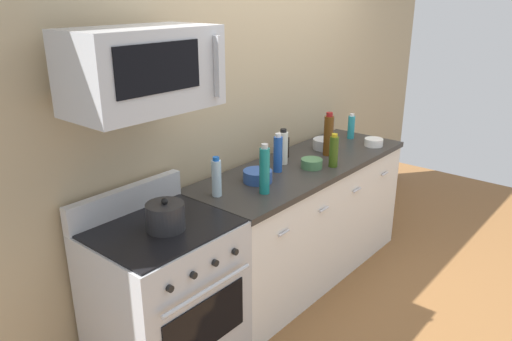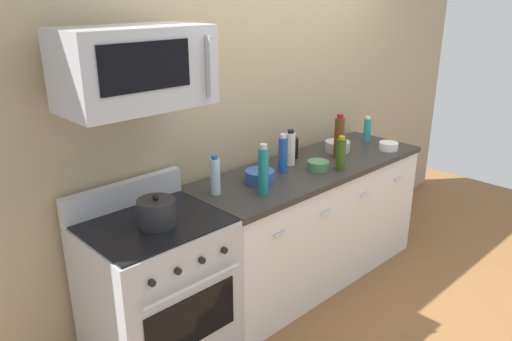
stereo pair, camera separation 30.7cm
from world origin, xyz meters
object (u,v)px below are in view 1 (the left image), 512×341
bottle_soy_sauce_dark (286,147)px  bottle_wine_amber (329,135)px  bowl_blue_mixing (258,176)px  bowl_green_glaze (312,163)px  range_oven (165,298)px  stockpot (166,216)px  bottle_water_clear (216,178)px  bowl_steel_prep (325,144)px  bottle_sparkling_teal (265,170)px  bottle_soda_blue (278,154)px  bottle_dish_soap (351,127)px  bottle_olive_oil (334,151)px  bowl_white_ceramic (374,142)px  microwave (143,69)px  bottle_vinegar_white (283,147)px

bottle_soy_sauce_dark → bottle_wine_amber: 0.34m
bottle_wine_amber → bowl_blue_mixing: (-0.78, 0.05, -0.12)m
bottle_soy_sauce_dark → bowl_green_glaze: (-0.07, -0.29, -0.05)m
range_oven → stockpot: size_ratio=5.23×
bottle_water_clear → bowl_steel_prep: size_ratio=1.28×
bottle_sparkling_teal → bottle_soda_blue: (0.36, 0.18, -0.02)m
bottle_dish_soap → bowl_blue_mixing: bearing=-178.0°
bottle_sparkling_teal → bowl_blue_mixing: 0.23m
bottle_dish_soap → bowl_steel_prep: (-0.39, 0.01, -0.06)m
bottle_olive_oil → bottle_dish_soap: bearing=20.5°
bowl_white_ceramic → stockpot: (-2.07, 0.13, 0.04)m
bowl_blue_mixing → bottle_water_clear: bearing=173.3°
bowl_green_glaze → bowl_blue_mixing: bearing=165.3°
bottle_soda_blue → bottle_sparkling_teal: bearing=-154.1°
bowl_steel_prep → bottle_water_clear: bearing=-179.4°
microwave → bottle_vinegar_white: (1.24, 0.07, -0.71)m
microwave → bottle_soy_sauce_dark: bearing=6.1°
bottle_wine_amber → bowl_white_ceramic: bottle_wine_amber is taller
bowl_blue_mixing → bottle_olive_oil: bearing=-21.1°
bottle_water_clear → stockpot: size_ratio=1.23×
bottle_water_clear → bowl_white_ceramic: (1.57, -0.25, -0.09)m
bowl_steel_prep → range_oven: bearing=-177.5°
bottle_soda_blue → bowl_green_glaze: size_ratio=1.79×
bottle_sparkling_teal → bowl_white_ceramic: 1.35m
range_oven → bowl_steel_prep: bearing=2.5°
bottle_soda_blue → stockpot: size_ratio=1.34×
range_oven → bowl_steel_prep: range_oven is taller
bottle_soy_sauce_dark → bowl_blue_mixing: size_ratio=0.87×
range_oven → stockpot: bearing=-90.0°
microwave → bowl_white_ceramic: (2.07, -0.23, -0.80)m
range_oven → microwave: bearing=89.7°
bowl_white_ceramic → bowl_blue_mixing: (-1.22, 0.21, 0.01)m
bottle_water_clear → bowl_white_ceramic: size_ratio=1.67×
bowl_white_ceramic → bowl_steel_prep: (-0.32, 0.26, 0.01)m
microwave → bottle_soda_blue: 1.29m
bottle_sparkling_teal → stockpot: 0.73m
microwave → bottle_wine_amber: microwave is taller
bottle_olive_oil → bottle_soy_sauce_dark: bearing=96.9°
range_oven → bottle_olive_oil: size_ratio=4.40×
bottle_olive_oil → bottle_vinegar_white: bottle_vinegar_white is taller
bottle_wine_amber → bottle_water_clear: (-1.12, 0.09, -0.04)m
bottle_soy_sauce_dark → bowl_green_glaze: bearing=-104.4°
range_oven → stockpot: stockpot is taller
bowl_white_ceramic → bowl_steel_prep: size_ratio=0.77×
microwave → bottle_olive_oil: 1.61m
bottle_wine_amber → bottle_vinegar_white: bearing=159.7°
bowl_steel_prep → bowl_green_glaze: bowl_steel_prep is taller
bottle_soda_blue → bottle_vinegar_white: size_ratio=1.05×
microwave → bowl_green_glaze: microwave is taller
microwave → range_oven: bearing=-90.3°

